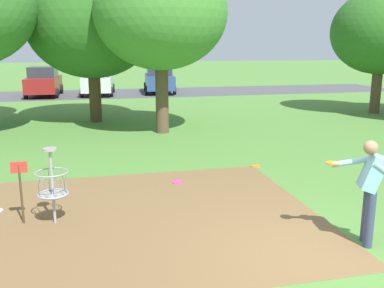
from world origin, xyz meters
TOP-DOWN VIEW (x-y plane):
  - ground_plane at (0.00, 0.00)m, footprint 160.00×160.00m
  - dirt_tee_pad at (-2.31, 2.30)m, footprint 6.24×5.56m
  - disc_golf_basket at (-4.08, 2.41)m, footprint 0.98×0.58m
  - player_throwing at (0.92, 0.39)m, footprint 0.94×0.82m
  - frisbee_mid_grass at (-1.41, 4.19)m, footprint 0.26×0.26m
  - frisbee_far_right at (0.88, 5.06)m, footprint 0.25×0.25m
  - tree_near_left at (-3.15, 13.07)m, footprint 5.25×5.25m
  - tree_mid_right at (-0.81, 10.11)m, footprint 4.65×4.65m
  - tree_far_left at (9.73, 12.48)m, footprint 4.53×4.53m
  - parking_lot_strip at (0.00, 23.77)m, footprint 36.00×6.00m
  - parked_car_leftmost at (-6.20, 23.29)m, footprint 2.11×4.27m
  - parked_car_center_left at (-2.88, 23.26)m, footprint 2.25×4.34m
  - parked_car_center_right at (1.16, 23.56)m, footprint 2.26×4.34m

SIDE VIEW (x-z plane):
  - ground_plane at x=0.00m, z-range 0.00..0.00m
  - parking_lot_strip at x=0.00m, z-range 0.00..0.01m
  - dirt_tee_pad at x=-2.31m, z-range 0.00..0.01m
  - frisbee_mid_grass at x=-1.41m, z-range 0.00..0.02m
  - frisbee_far_right at x=0.88m, z-range 0.00..0.02m
  - disc_golf_basket at x=-4.08m, z-range 0.06..1.45m
  - parked_car_leftmost at x=-6.20m, z-range 0.00..1.84m
  - parked_car_center_left at x=-2.88m, z-range 0.00..1.84m
  - parked_car_center_right at x=1.16m, z-range 0.00..1.84m
  - player_throwing at x=0.92m, z-range 0.13..1.84m
  - tree_far_left at x=9.73m, z-range 0.89..6.56m
  - tree_near_left at x=-3.15m, z-range 0.89..7.17m
  - tree_mid_right at x=-0.81m, z-range 1.11..7.33m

